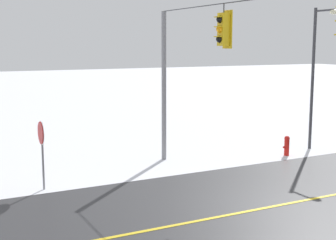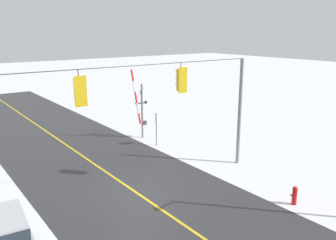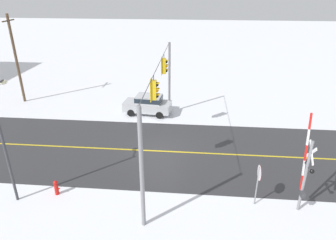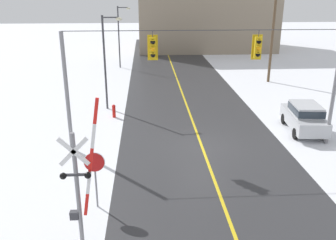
{
  "view_description": "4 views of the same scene",
  "coord_description": "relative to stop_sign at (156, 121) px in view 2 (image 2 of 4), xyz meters",
  "views": [
    {
      "loc": [
        11.1,
        -9.13,
        4.88
      ],
      "look_at": [
        -3.3,
        -1.72,
        2.34
      ],
      "focal_mm": 51.96,
      "sensor_mm": 36.0,
      "label": 1
    },
    {
      "loc": [
        8.21,
        13.5,
        7.71
      ],
      "look_at": [
        -3.96,
        -2.87,
        2.53
      ],
      "focal_mm": 37.72,
      "sensor_mm": 36.0,
      "label": 2
    },
    {
      "loc": [
        -18.17,
        -2.2,
        10.73
      ],
      "look_at": [
        -1.52,
        -0.67,
        3.1
      ],
      "focal_mm": 32.55,
      "sensor_mm": 36.0,
      "label": 3
    },
    {
      "loc": [
        -2.97,
        -18.03,
        8.04
      ],
      "look_at": [
        -2.0,
        -2.4,
        2.43
      ],
      "focal_mm": 38.73,
      "sensor_mm": 36.0,
      "label": 4
    }
  ],
  "objects": [
    {
      "name": "parked_car_silver",
      "position": [
        11.41,
        7.44,
        -0.76
      ],
      "size": [
        2.16,
        4.32,
        1.74
      ],
      "color": "#B7BABF",
      "rests_on": "ground"
    },
    {
      "name": "ground_plane",
      "position": [
        4.98,
        5.61,
        -1.71
      ],
      "size": [
        160.0,
        160.0,
        0.0
      ],
      "primitive_type": "plane",
      "color": "white"
    },
    {
      "name": "fire_hydrant",
      "position": [
        -0.18,
        10.76,
        -1.25
      ],
      "size": [
        0.24,
        0.31,
        0.88
      ],
      "color": "red",
      "rests_on": "ground"
    },
    {
      "name": "stop_sign",
      "position": [
        0.0,
        0.0,
        0.0
      ],
      "size": [
        0.8,
        0.09,
        2.35
      ],
      "color": "gray",
      "rests_on": "ground"
    },
    {
      "name": "signal_span",
      "position": [
        4.99,
        5.6,
        2.34
      ],
      "size": [
        14.2,
        0.47,
        6.22
      ],
      "color": "gray",
      "rests_on": "ground"
    },
    {
      "name": "railroad_crossing",
      "position": [
        -0.17,
        -2.16,
        0.62
      ],
      "size": [
        1.36,
        0.31,
        5.08
      ],
      "color": "gray",
      "rests_on": "ground"
    }
  ]
}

